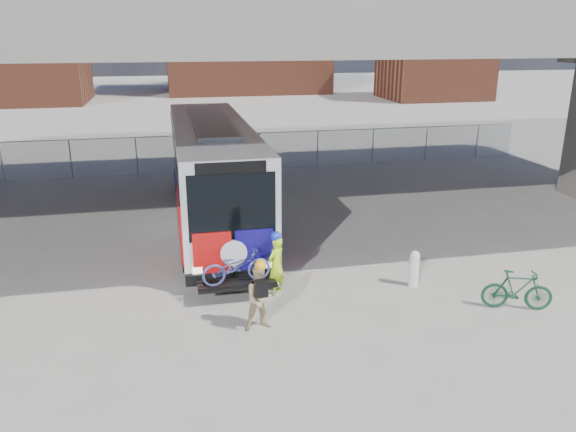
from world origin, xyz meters
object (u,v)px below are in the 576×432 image
object	(u,v)px
cyclist_tan	(261,297)
bus	(212,164)
bike_parked	(517,290)
cyclist_hivis	(276,263)
bollard	(414,267)

from	to	relation	value
cyclist_tan	bus	bearing A→B (deg)	86.00
bus	bike_parked	distance (m)	10.94
cyclist_hivis	bike_parked	distance (m)	6.04
cyclist_tan	bike_parked	xyz separation A→B (m)	(6.34, -0.36, -0.30)
bollard	cyclist_tan	world-z (taller)	cyclist_tan
bus	bollard	size ratio (longest dim) A/B	12.82
bollard	cyclist_hivis	world-z (taller)	cyclist_hivis
cyclist_tan	bike_parked	bearing A→B (deg)	-9.83
bollard	bike_parked	xyz separation A→B (m)	(1.92, -1.80, -0.03)
cyclist_hivis	cyclist_tan	bearing A→B (deg)	27.88
cyclist_tan	bike_parked	world-z (taller)	cyclist_tan
bus	bollard	bearing A→B (deg)	-54.50
cyclist_hivis	bike_parked	world-z (taller)	cyclist_hivis
bollard	cyclist_hivis	xyz separation A→B (m)	(-3.71, 0.38, 0.28)
cyclist_hivis	bike_parked	bearing A→B (deg)	117.97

